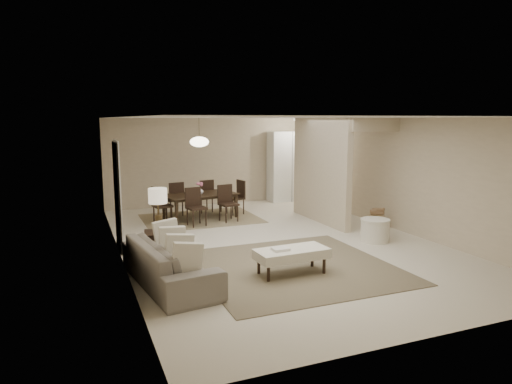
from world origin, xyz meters
name	(u,v)px	position (x,y,z in m)	size (l,w,h in m)	color
floor	(273,241)	(0.00, 0.00, 0.00)	(9.00, 9.00, 0.00)	beige
ceiling	(274,117)	(0.00, 0.00, 2.50)	(9.00, 9.00, 0.00)	white
back_wall	(210,161)	(0.00, 4.50, 1.25)	(6.00, 6.00, 0.00)	#B8A78B
left_wall	(118,189)	(-3.00, 0.00, 1.25)	(9.00, 9.00, 0.00)	#B8A78B
right_wall	(395,174)	(3.00, 0.00, 1.25)	(9.00, 9.00, 0.00)	#B8A78B
partition	(320,170)	(1.80, 1.25, 1.25)	(0.15, 2.50, 2.50)	#B8A78B
doorway	(117,196)	(-2.97, 0.60, 1.02)	(0.04, 0.90, 2.04)	black
pantry_cabinet	(288,166)	(2.35, 4.15, 1.05)	(1.20, 0.55, 2.10)	white
flush_light	(302,119)	(2.30, 3.20, 2.46)	(0.44, 0.44, 0.05)	white
living_rug	(294,267)	(-0.35, -1.66, 0.01)	(3.20, 3.20, 0.01)	brown
sofa	(170,263)	(-2.45, -1.66, 0.32)	(0.87, 2.22, 0.65)	slate
ottoman_bench	(292,254)	(-0.55, -1.96, 0.34)	(1.19, 0.59, 0.42)	beige
side_table	(159,247)	(-2.40, -0.52, 0.27)	(0.49, 0.49, 0.54)	black
table_lamp	(158,200)	(-2.40, -0.52, 1.10)	(0.32, 0.32, 0.76)	#4D3C21
round_pouf	(375,230)	(1.92, -0.79, 0.23)	(0.59, 0.59, 0.46)	beige
wicker_basket	(376,223)	(2.54, 0.00, 0.16)	(0.37, 0.37, 0.31)	olive
dining_rug	(201,218)	(-0.82, 2.61, 0.01)	(2.80, 2.10, 0.01)	#7D6E4D
dining_table	(201,206)	(-0.82, 2.61, 0.31)	(1.78, 0.99, 0.63)	black
dining_chairs	(200,201)	(-0.82, 2.61, 0.45)	(2.43, 1.93, 0.89)	black
vase	(200,191)	(-0.82, 2.61, 0.71)	(0.16, 0.16, 0.17)	white
yellow_mat	(316,207)	(2.59, 2.82, 0.01)	(0.95, 0.58, 0.01)	yellow
pendant_light	(199,142)	(-0.82, 2.61, 1.92)	(0.46, 0.46, 0.71)	#4D3C21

